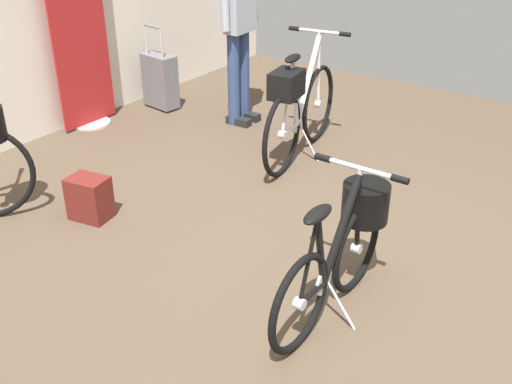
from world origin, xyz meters
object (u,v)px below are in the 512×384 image
(folding_bike_foreground, at_px, (343,243))
(backpack_on_floor, at_px, (90,198))
(display_bike_left, at_px, (298,108))
(rolling_suitcase, at_px, (160,80))
(visitor_near_wall, at_px, (238,12))
(floor_banner_stand, at_px, (81,50))

(folding_bike_foreground, relative_size, backpack_on_floor, 3.73)
(display_bike_left, bearing_deg, backpack_on_floor, 158.31)
(backpack_on_floor, bearing_deg, rolling_suitcase, 30.44)
(visitor_near_wall, height_order, rolling_suitcase, visitor_near_wall)
(floor_banner_stand, height_order, rolling_suitcase, floor_banner_stand)
(rolling_suitcase, xyz_separation_m, backpack_on_floor, (-1.90, -1.12, -0.13))
(rolling_suitcase, distance_m, backpack_on_floor, 2.21)
(floor_banner_stand, relative_size, backpack_on_floor, 5.25)
(floor_banner_stand, bearing_deg, folding_bike_foreground, -107.62)
(folding_bike_foreground, distance_m, backpack_on_floor, 1.87)
(floor_banner_stand, height_order, backpack_on_floor, floor_banner_stand)
(display_bike_left, bearing_deg, folding_bike_foreground, -141.04)
(floor_banner_stand, xyz_separation_m, rolling_suitcase, (0.72, -0.24, -0.43))
(rolling_suitcase, relative_size, backpack_on_floor, 2.73)
(floor_banner_stand, distance_m, visitor_near_wall, 1.44)
(folding_bike_foreground, xyz_separation_m, display_bike_left, (1.48, 1.19, 0.06))
(display_bike_left, distance_m, visitor_near_wall, 1.15)
(floor_banner_stand, relative_size, folding_bike_foreground, 1.40)
(visitor_near_wall, bearing_deg, floor_banner_stand, 128.47)
(visitor_near_wall, xyz_separation_m, rolling_suitcase, (-0.15, 0.86, -0.74))
(backpack_on_floor, bearing_deg, visitor_near_wall, 6.99)
(visitor_near_wall, xyz_separation_m, backpack_on_floor, (-2.05, -0.25, -0.88))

